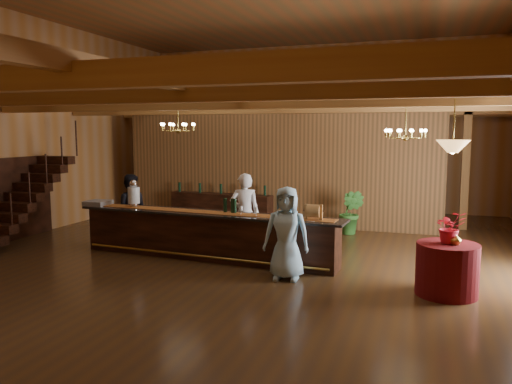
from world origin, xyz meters
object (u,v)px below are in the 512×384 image
(round_table, at_px, (447,269))
(pendant_lamp, at_px, (453,146))
(guest, at_px, (286,233))
(tasting_bar, at_px, (206,235))
(bartender, at_px, (245,213))
(chandelier_left, at_px, (178,127))
(backbar_shelf, at_px, (221,208))
(raffle_drum, at_px, (314,211))
(staff_second, at_px, (130,209))
(beverage_dispenser, at_px, (134,194))
(chandelier_right, at_px, (405,133))
(floor_plant, at_px, (351,212))

(round_table, xyz_separation_m, pendant_lamp, (-0.00, 0.00, 1.98))
(round_table, bearing_deg, guest, 179.84)
(tasting_bar, bearing_deg, bartender, 51.40)
(tasting_bar, height_order, chandelier_left, chandelier_left)
(backbar_shelf, relative_size, bartender, 1.74)
(tasting_bar, height_order, raffle_drum, raffle_drum)
(raffle_drum, xyz_separation_m, pendant_lamp, (2.35, -0.69, 1.26))
(tasting_bar, height_order, staff_second, staff_second)
(guest, bearing_deg, beverage_dispenser, 159.41)
(pendant_lamp, bearing_deg, chandelier_left, 161.23)
(chandelier_left, relative_size, pendant_lamp, 0.89)
(beverage_dispenser, xyz_separation_m, backbar_shelf, (0.55, 3.63, -0.83))
(chandelier_left, xyz_separation_m, bartender, (1.79, -0.43, -1.86))
(tasting_bar, bearing_deg, raffle_drum, -1.12)
(round_table, relative_size, staff_second, 0.60)
(tasting_bar, relative_size, pendant_lamp, 6.51)
(chandelier_left, bearing_deg, round_table, -18.77)
(beverage_dispenser, bearing_deg, staff_second, 130.00)
(beverage_dispenser, bearing_deg, chandelier_right, 11.37)
(chandelier_left, distance_m, floor_plant, 4.85)
(raffle_drum, distance_m, round_table, 2.55)
(chandelier_left, relative_size, chandelier_right, 1.00)
(raffle_drum, xyz_separation_m, floor_plant, (0.20, 3.60, -0.57))
(pendant_lamp, height_order, bartender, pendant_lamp)
(backbar_shelf, height_order, bartender, bartender)
(round_table, distance_m, pendant_lamp, 1.98)
(beverage_dispenser, xyz_separation_m, bartender, (2.42, 0.50, -0.39))
(guest, height_order, floor_plant, guest)
(chandelier_right, bearing_deg, staff_second, -174.79)
(chandelier_right, relative_size, floor_plant, 0.70)
(backbar_shelf, height_order, floor_plant, floor_plant)
(round_table, relative_size, chandelier_right, 1.22)
(beverage_dispenser, height_order, round_table, beverage_dispenser)
(round_table, xyz_separation_m, chandelier_left, (-5.83, 1.98, 2.31))
(chandelier_left, bearing_deg, raffle_drum, -20.36)
(raffle_drum, height_order, floor_plant, raffle_drum)
(raffle_drum, distance_m, backbar_shelf, 5.39)
(guest, xyz_separation_m, floor_plant, (0.54, 4.28, -0.26))
(backbar_shelf, xyz_separation_m, round_table, (5.91, -4.67, -0.00))
(round_table, bearing_deg, staff_second, 166.86)
(chandelier_left, xyz_separation_m, staff_second, (-1.11, -0.36, -1.92))
(raffle_drum, relative_size, staff_second, 0.21)
(staff_second, bearing_deg, floor_plant, -177.56)
(tasting_bar, relative_size, chandelier_left, 7.33)
(tasting_bar, distance_m, guest, 2.17)
(raffle_drum, distance_m, floor_plant, 3.65)
(beverage_dispenser, bearing_deg, pendant_lamp, -9.18)
(backbar_shelf, relative_size, guest, 1.82)
(bartender, height_order, floor_plant, bartender)
(staff_second, bearing_deg, round_table, 140.18)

